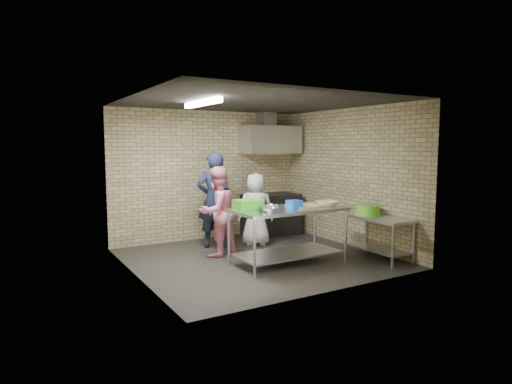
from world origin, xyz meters
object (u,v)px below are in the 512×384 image
(green_basin, at_px, (368,210))
(bottle_red, at_px, (268,143))
(green_crate, at_px, (248,205))
(woman_pink, at_px, (217,211))
(stove, at_px, (271,214))
(side_counter, at_px, (378,238))
(man_navy, at_px, (215,200))
(woman_white, at_px, (256,209))
(prep_table, at_px, (288,236))
(blue_tub, at_px, (294,204))
(bottle_green, at_px, (282,144))

(green_basin, distance_m, bottle_red, 3.01)
(green_crate, distance_m, green_basin, 2.25)
(woman_pink, bearing_deg, stove, -167.97)
(side_counter, relative_size, green_basin, 2.61)
(man_navy, height_order, woman_white, man_navy)
(prep_table, xyz_separation_m, woman_pink, (-0.78, 1.11, 0.33))
(blue_tub, height_order, green_basin, blue_tub)
(side_counter, xyz_separation_m, green_crate, (-2.22, 0.67, 0.65))
(bottle_green, height_order, woman_pink, bottle_green)
(blue_tub, height_order, bottle_green, bottle_green)
(green_basin, xyz_separation_m, woman_white, (-1.26, 1.78, -0.12))
(green_basin, bearing_deg, side_counter, -85.43)
(woman_pink, relative_size, woman_white, 1.12)
(woman_white, bearing_deg, woman_pink, 46.74)
(stove, height_order, bottle_green, bottle_green)
(blue_tub, distance_m, bottle_green, 3.10)
(green_crate, relative_size, man_navy, 0.23)
(green_crate, height_order, blue_tub, green_crate)
(green_crate, xyz_separation_m, green_basin, (2.20, -0.42, -0.19))
(prep_table, relative_size, woman_white, 1.31)
(stove, distance_m, bottle_green, 1.65)
(prep_table, xyz_separation_m, side_counter, (1.52, -0.55, -0.10))
(man_navy, distance_m, woman_white, 0.85)
(bottle_green, bearing_deg, woman_pink, -149.89)
(man_navy, bearing_deg, side_counter, 151.69)
(bottle_green, xyz_separation_m, woman_pink, (-2.30, -1.33, -1.21))
(bottle_green, bearing_deg, green_basin, -90.42)
(woman_white, bearing_deg, blue_tub, 109.76)
(bottle_red, bearing_deg, blue_tub, -112.88)
(green_basin, xyz_separation_m, bottle_red, (-0.38, 2.74, 1.19))
(blue_tub, height_order, bottle_red, bottle_red)
(woman_white, bearing_deg, man_navy, 10.34)
(blue_tub, distance_m, woman_pink, 1.48)
(side_counter, xyz_separation_m, blue_tub, (-1.47, 0.45, 0.64))
(green_basin, xyz_separation_m, woman_pink, (-2.28, 1.41, -0.03))
(stove, bearing_deg, side_counter, -80.71)
(side_counter, xyz_separation_m, man_navy, (-2.06, 2.26, 0.55))
(bottle_red, relative_size, woman_pink, 0.11)
(woman_white, bearing_deg, green_basin, 152.09)
(green_crate, height_order, woman_white, woman_white)
(blue_tub, relative_size, woman_pink, 0.13)
(blue_tub, relative_size, green_basin, 0.46)
(man_navy, bearing_deg, green_basin, 154.76)
(stove, relative_size, bottle_green, 8.00)
(side_counter, distance_m, woman_white, 2.42)
(blue_tub, distance_m, woman_white, 1.61)
(woman_white, bearing_deg, bottle_green, -116.09)
(side_counter, xyz_separation_m, stove, (-0.45, 2.75, 0.08))
(stove, relative_size, woman_pink, 0.75)
(woman_pink, bearing_deg, bottle_red, -163.49)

